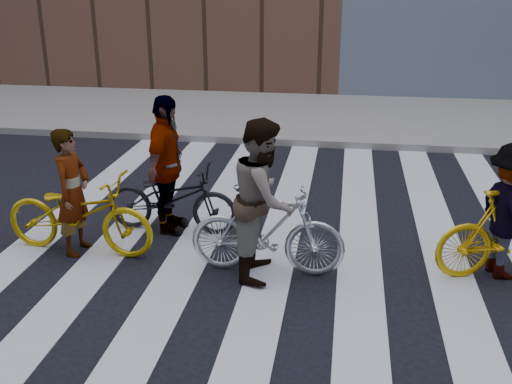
% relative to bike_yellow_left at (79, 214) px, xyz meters
% --- Properties ---
extents(ground, '(100.00, 100.00, 0.00)m').
position_rel_bike_yellow_left_xyz_m(ground, '(3.09, 0.41, -0.54)').
color(ground, black).
rests_on(ground, ground).
extents(sidewalk_far, '(100.00, 5.00, 0.15)m').
position_rel_bike_yellow_left_xyz_m(sidewalk_far, '(3.09, 7.91, -0.46)').
color(sidewalk_far, gray).
rests_on(sidewalk_far, ground).
extents(zebra_crosswalk, '(8.25, 10.00, 0.01)m').
position_rel_bike_yellow_left_xyz_m(zebra_crosswalk, '(3.09, 0.41, -0.53)').
color(zebra_crosswalk, silver).
rests_on(zebra_crosswalk, ground).
extents(bike_yellow_left, '(2.11, 0.88, 1.08)m').
position_rel_bike_yellow_left_xyz_m(bike_yellow_left, '(0.00, 0.00, 0.00)').
color(bike_yellow_left, gold).
rests_on(bike_yellow_left, ground).
extents(bike_silver_mid, '(1.88, 0.54, 1.13)m').
position_rel_bike_yellow_left_xyz_m(bike_silver_mid, '(2.51, -0.21, 0.03)').
color(bike_silver_mid, silver).
rests_on(bike_silver_mid, ground).
extents(bike_yellow_right, '(1.93, 1.02, 1.11)m').
position_rel_bike_yellow_left_xyz_m(bike_yellow_right, '(5.39, 0.18, 0.02)').
color(bike_yellow_right, '#E8B20C').
rests_on(bike_yellow_right, ground).
extents(bike_dark_rear, '(1.91, 0.71, 0.99)m').
position_rel_bike_yellow_left_xyz_m(bike_dark_rear, '(1.00, 0.84, -0.04)').
color(bike_dark_rear, black).
rests_on(bike_dark_rear, ground).
extents(rider_left, '(0.45, 0.64, 1.67)m').
position_rel_bike_yellow_left_xyz_m(rider_left, '(-0.05, 0.00, 0.30)').
color(rider_left, slate).
rests_on(rider_left, ground).
extents(rider_mid, '(0.74, 0.95, 1.95)m').
position_rel_bike_yellow_left_xyz_m(rider_mid, '(2.46, -0.21, 0.43)').
color(rider_mid, slate).
rests_on(rider_mid, ground).
extents(rider_right, '(0.89, 1.21, 1.66)m').
position_rel_bike_yellow_left_xyz_m(rider_right, '(5.34, 0.18, 0.29)').
color(rider_right, slate).
rests_on(rider_right, ground).
extents(rider_rear, '(0.51, 1.16, 1.96)m').
position_rel_bike_yellow_left_xyz_m(rider_rear, '(0.95, 0.84, 0.44)').
color(rider_rear, slate).
rests_on(rider_rear, ground).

